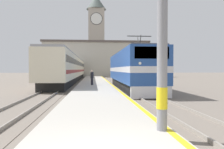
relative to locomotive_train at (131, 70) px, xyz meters
name	(u,v)px	position (x,y,z in m)	size (l,w,h in m)	color
ground_plane	(95,82)	(-3.59, 11.78, -1.96)	(200.00, 200.00, 0.00)	#70665B
platform	(95,84)	(-3.59, 6.78, -1.80)	(3.93, 140.00, 0.33)	#ADA89E
rail_track_near	(122,84)	(0.00, 6.78, -1.93)	(2.83, 140.00, 0.16)	#70665B
rail_track_far	(64,85)	(-7.56, 6.78, -1.93)	(2.83, 140.00, 0.16)	#70665B
locomotive_train	(131,70)	(0.00, 0.00, 0.00)	(2.92, 15.89, 4.82)	black
passenger_train	(74,69)	(-7.56, 22.27, 0.22)	(2.92, 52.14, 4.07)	black
catenary_mast	(165,6)	(-1.90, -16.00, 1.80)	(2.26, 0.31, 7.01)	gray
person_on_platform	(92,77)	(-3.95, 1.84, -0.80)	(0.34, 0.34, 1.60)	#23232D
clock_tower	(96,33)	(-2.72, 47.84, 11.71)	(6.16, 6.16, 25.44)	#ADA393
station_building	(96,59)	(-2.91, 37.45, 2.80)	(27.87, 7.63, 9.48)	#B7B2A3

